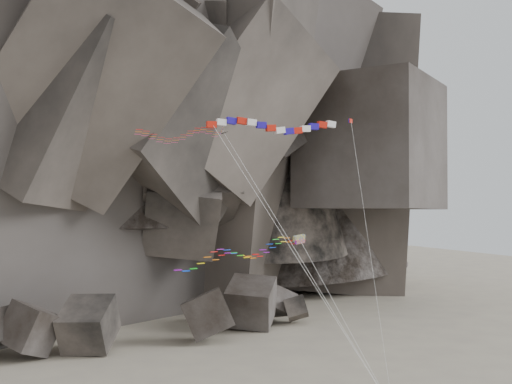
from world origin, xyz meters
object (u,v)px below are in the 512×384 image
delta_kite (176,134)px  parafoil_kite (237,253)px  banner_kite (274,127)px  pennant_kite (359,177)px

delta_kite → parafoil_kite: size_ratio=1.50×
delta_kite → parafoil_kite: bearing=-5.6°
banner_kite → parafoil_kite: bearing=-168.7°
delta_kite → parafoil_kite: (4.47, -2.62, -10.12)m
delta_kite → banner_kite: bearing=7.3°
parafoil_kite → banner_kite: bearing=-11.1°
banner_kite → pennant_kite: 8.62m
banner_kite → pennant_kite: (6.33, -3.82, -4.43)m
delta_kite → pennant_kite: 16.25m
delta_kite → banner_kite: 8.59m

